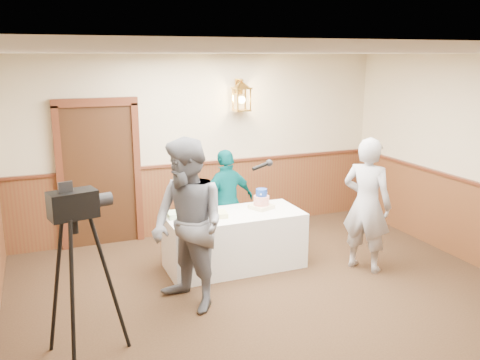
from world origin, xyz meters
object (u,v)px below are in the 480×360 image
(baker, at_px, (367,205))
(assistant_p, at_px, (227,202))
(display_table, at_px, (234,240))
(sheet_cake_green, at_px, (178,214))
(tiered_cake, at_px, (261,201))
(sheet_cake_yellow, at_px, (215,215))
(interviewer, at_px, (188,226))
(tv_camera_rig, at_px, (80,288))

(baker, relative_size, assistant_p, 1.18)
(baker, bearing_deg, display_table, 32.62)
(baker, bearing_deg, sheet_cake_green, 36.50)
(tiered_cake, bearing_deg, sheet_cake_yellow, -170.76)
(sheet_cake_yellow, relative_size, assistant_p, 0.20)
(baker, bearing_deg, interviewer, 60.18)
(tiered_cake, relative_size, sheet_cake_yellow, 1.15)
(tv_camera_rig, bearing_deg, interviewer, 15.90)
(display_table, height_order, sheet_cake_green, sheet_cake_green)
(tv_camera_rig, bearing_deg, sheet_cake_green, 37.72)
(tiered_cake, bearing_deg, interviewer, -144.45)
(assistant_p, relative_size, tv_camera_rig, 0.91)
(interviewer, bearing_deg, display_table, 113.01)
(sheet_cake_green, xyz_separation_m, assistant_p, (0.82, 0.42, -0.03))
(sheet_cake_green, relative_size, baker, 0.16)
(assistant_p, xyz_separation_m, tv_camera_rig, (-2.19, -2.07, -0.01))
(tiered_cake, relative_size, interviewer, 0.18)
(interviewer, bearing_deg, tiered_cake, 104.19)
(tv_camera_rig, bearing_deg, tiered_cake, 19.57)
(assistant_p, bearing_deg, tiered_cake, 109.02)
(display_table, distance_m, tv_camera_rig, 2.60)
(sheet_cake_yellow, bearing_deg, tiered_cake, 9.24)
(display_table, relative_size, interviewer, 0.93)
(interviewer, xyz_separation_m, assistant_p, (0.98, 1.41, -0.21))
(tiered_cake, height_order, baker, baker)
(display_table, xyz_separation_m, baker, (1.58, -0.70, 0.51))
(display_table, distance_m, sheet_cake_yellow, 0.50)
(sheet_cake_green, height_order, interviewer, interviewer)
(sheet_cake_green, distance_m, baker, 2.45)
(tiered_cake, distance_m, assistant_p, 0.59)
(display_table, xyz_separation_m, tiered_cake, (0.42, 0.07, 0.48))
(interviewer, bearing_deg, assistant_p, 123.92)
(tiered_cake, height_order, sheet_cake_green, tiered_cake)
(interviewer, bearing_deg, tv_camera_rig, -82.66)
(sheet_cake_yellow, relative_size, baker, 0.17)
(tiered_cake, height_order, tv_camera_rig, tv_camera_rig)
(tiered_cake, relative_size, assistant_p, 0.23)
(display_table, height_order, interviewer, interviewer)
(display_table, bearing_deg, sheet_cake_green, 169.14)
(display_table, height_order, baker, baker)
(assistant_p, bearing_deg, tv_camera_rig, 29.16)
(sheet_cake_green, bearing_deg, sheet_cake_yellow, -22.72)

